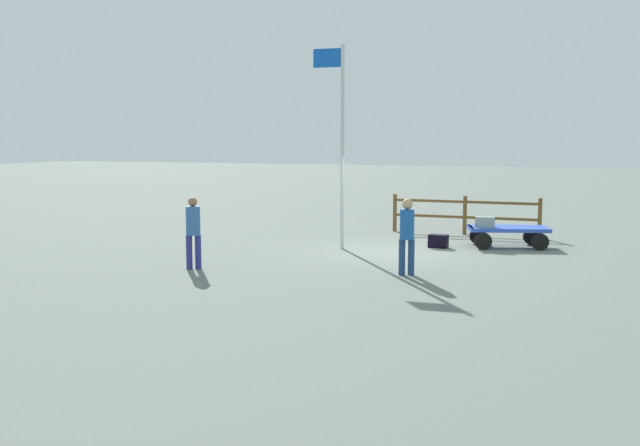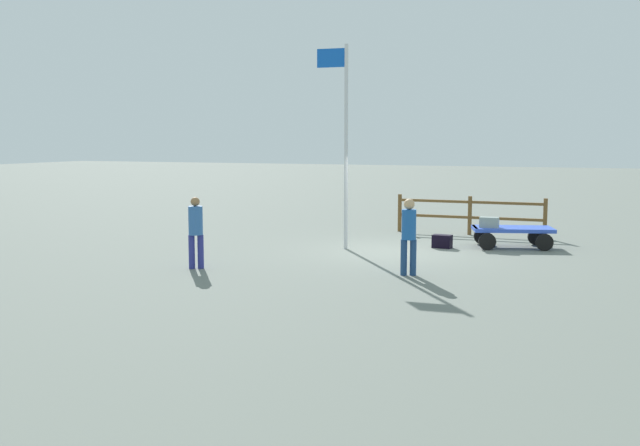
# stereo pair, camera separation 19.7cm
# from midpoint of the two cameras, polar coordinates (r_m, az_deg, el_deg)

# --- Properties ---
(ground_plane) EXTENTS (120.00, 120.00, 0.00)m
(ground_plane) POSITION_cam_midpoint_polar(r_m,az_deg,el_deg) (18.85, 5.49, -2.27)
(ground_plane) COLOR slate
(luggage_cart) EXTENTS (2.31, 1.66, 0.56)m
(luggage_cart) POSITION_cam_midpoint_polar(r_m,az_deg,el_deg) (20.11, 14.37, -0.68)
(luggage_cart) COLOR blue
(luggage_cart) RESTS_ON ground
(suitcase_grey) EXTENTS (0.51, 0.30, 0.28)m
(suitcase_grey) POSITION_cam_midpoint_polar(r_m,az_deg,el_deg) (19.85, 12.69, 0.08)
(suitcase_grey) COLOR gray
(suitcase_grey) RESTS_ON luggage_cart
(suitcase_olive) EXTENTS (0.53, 0.34, 0.36)m
(suitcase_olive) POSITION_cam_midpoint_polar(r_m,az_deg,el_deg) (19.65, 9.09, -1.43)
(suitcase_olive) COLOR black
(suitcase_olive) RESTS_ON ground
(worker_lead) EXTENTS (0.40, 0.40, 1.66)m
(worker_lead) POSITION_cam_midpoint_polar(r_m,az_deg,el_deg) (15.51, 6.56, -0.68)
(worker_lead) COLOR navy
(worker_lead) RESTS_ON ground
(worker_trailing) EXTENTS (0.44, 0.44, 1.63)m
(worker_trailing) POSITION_cam_midpoint_polar(r_m,az_deg,el_deg) (16.42, -10.38, -0.41)
(worker_trailing) COLOR navy
(worker_trailing) RESTS_ON ground
(flagpole) EXTENTS (0.86, 0.10, 5.38)m
(flagpole) POSITION_cam_midpoint_polar(r_m,az_deg,el_deg) (19.05, 1.29, 7.18)
(flagpole) COLOR silver
(flagpole) RESTS_ON ground
(wooden_fence) EXTENTS (4.55, 0.12, 1.19)m
(wooden_fence) POSITION_cam_midpoint_polar(r_m,az_deg,el_deg) (22.46, 11.19, 0.84)
(wooden_fence) COLOR brown
(wooden_fence) RESTS_ON ground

